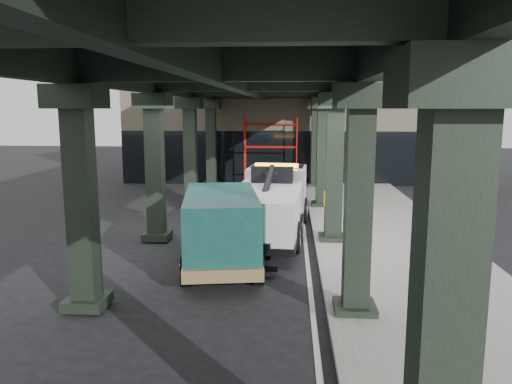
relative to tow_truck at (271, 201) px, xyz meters
The scene contains 8 objects.
ground 3.26m from the tow_truck, 99.39° to the right, with size 90.00×90.00×0.00m, color black.
sidewalk 4.29m from the tow_truck, 13.70° to the right, with size 5.00×40.00×0.15m, color gray.
lane_stripe 1.99m from the tow_truck, 38.96° to the right, with size 0.12×38.00×0.01m, color silver.
viaduct 4.42m from the tow_truck, 132.41° to the right, with size 7.40×32.00×6.40m.
building 17.31m from the tow_truck, 84.94° to the left, with size 22.00×10.00×8.00m, color #C6B793.
scaffolding 11.71m from the tow_truck, 92.42° to the left, with size 3.08×0.88×4.00m.
tow_truck is the anchor object (origin of this frame).
towed_van 3.78m from the tow_truck, 110.25° to the right, with size 2.83×5.59×2.17m.
Camera 1 is at (1.17, -14.45, 4.50)m, focal length 35.00 mm.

